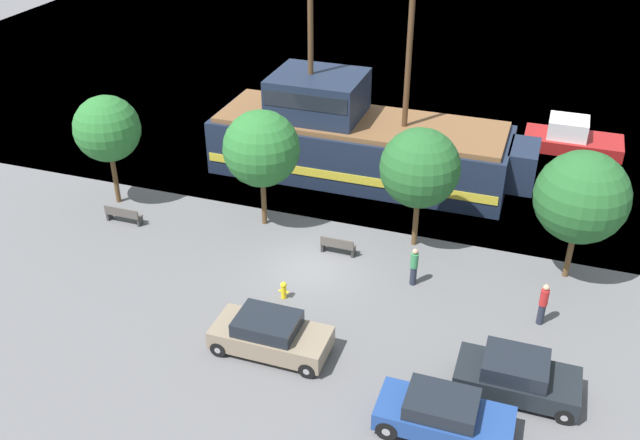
{
  "coord_description": "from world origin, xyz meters",
  "views": [
    {
      "loc": [
        8.62,
        -23.8,
        17.4
      ],
      "look_at": [
        -0.26,
        2.0,
        1.2
      ],
      "focal_mm": 40.0,
      "sensor_mm": 36.0,
      "label": 1
    }
  ],
  "objects": [
    {
      "name": "ground_plane",
      "position": [
        0.0,
        0.0,
        0.0
      ],
      "size": [
        160.0,
        160.0,
        0.0
      ],
      "primitive_type": "plane",
      "color": "#5B5B5E"
    },
    {
      "name": "water_surface",
      "position": [
        0.0,
        44.0,
        0.0
      ],
      "size": [
        80.0,
        80.0,
        0.0
      ],
      "primitive_type": "plane",
      "color": "teal",
      "rests_on": "ground"
    },
    {
      "name": "pirate_ship",
      "position": [
        -0.7,
        9.14,
        1.96
      ],
      "size": [
        16.71,
        5.02,
        10.4
      ],
      "color": "#192338",
      "rests_on": "water_surface"
    },
    {
      "name": "moored_boat_dockside",
      "position": [
        10.06,
        16.25,
        0.65
      ],
      "size": [
        5.41,
        2.56,
        1.79
      ],
      "color": "maroon",
      "rests_on": "water_surface"
    },
    {
      "name": "parked_car_curb_front",
      "position": [
        7.06,
        -7.33,
        0.73
      ],
      "size": [
        4.27,
        1.9,
        1.44
      ],
      "color": "navy",
      "rests_on": "ground_plane"
    },
    {
      "name": "parked_car_curb_mid",
      "position": [
        9.05,
        -4.8,
        0.73
      ],
      "size": [
        4.08,
        2.02,
        1.49
      ],
      "color": "black",
      "rests_on": "ground_plane"
    },
    {
      "name": "parked_car_curb_rear",
      "position": [
        0.43,
        -5.51,
        0.74
      ],
      "size": [
        4.26,
        1.97,
        1.49
      ],
      "color": "#7F705B",
      "rests_on": "ground_plane"
    },
    {
      "name": "fire_hydrant",
      "position": [
        -0.29,
        -2.39,
        0.41
      ],
      "size": [
        0.42,
        0.25,
        0.76
      ],
      "color": "yellow",
      "rests_on": "ground_plane"
    },
    {
      "name": "bench_promenade_east",
      "position": [
        -9.64,
        0.64,
        0.44
      ],
      "size": [
        1.79,
        0.45,
        0.85
      ],
      "color": "#4C4742",
      "rests_on": "ground_plane"
    },
    {
      "name": "bench_promenade_west",
      "position": [
        0.78,
        1.39,
        0.43
      ],
      "size": [
        1.53,
        0.45,
        0.85
      ],
      "color": "#4C4742",
      "rests_on": "ground_plane"
    },
    {
      "name": "pedestrian_walking_near",
      "position": [
        4.42,
        0.25,
        0.87
      ],
      "size": [
        0.32,
        0.32,
        1.72
      ],
      "color": "#232838",
      "rests_on": "ground_plane"
    },
    {
      "name": "pedestrian_walking_far",
      "position": [
        9.6,
        -0.69,
        0.92
      ],
      "size": [
        0.32,
        0.32,
        1.81
      ],
      "color": "#232838",
      "rests_on": "ground_plane"
    },
    {
      "name": "tree_row_east",
      "position": [
        -11.04,
        2.36,
        3.93
      ],
      "size": [
        3.17,
        3.17,
        5.53
      ],
      "color": "brown",
      "rests_on": "ground_plane"
    },
    {
      "name": "tree_row_mideast",
      "position": [
        -3.31,
        2.8,
        3.88
      ],
      "size": [
        3.49,
        3.49,
        5.63
      ],
      "color": "brown",
      "rests_on": "ground_plane"
    },
    {
      "name": "tree_row_midwest",
      "position": [
        3.79,
        3.3,
        3.83
      ],
      "size": [
        3.47,
        3.47,
        5.57
      ],
      "color": "brown",
      "rests_on": "ground_plane"
    },
    {
      "name": "tree_row_west",
      "position": [
        10.39,
        2.94,
        3.78
      ],
      "size": [
        3.76,
        3.76,
        5.66
      ],
      "color": "brown",
      "rests_on": "ground_plane"
    }
  ]
}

